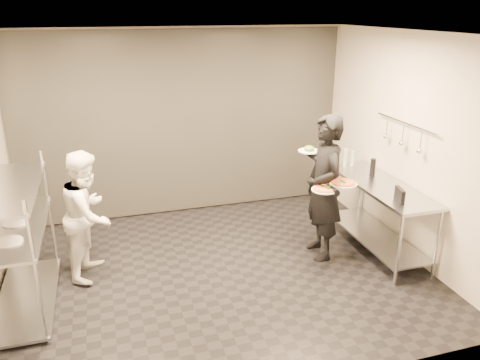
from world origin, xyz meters
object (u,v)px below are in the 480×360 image
object	(u,v)px
salad_plate	(309,149)
pos_monitor	(400,195)
pizza_plate_near	(324,189)
bottle_dark	(373,167)
bottle_green	(346,157)
chef	(88,214)
pizza_plate_far	(343,183)
pass_rack	(16,240)
waiter	(324,188)
bottle_clear	(353,158)
prep_counter	(378,205)

from	to	relation	value
salad_plate	pos_monitor	xyz separation A→B (m)	(0.76, -0.89, -0.36)
pizza_plate_near	bottle_dark	bearing A→B (deg)	26.63
bottle_dark	bottle_green	bearing A→B (deg)	104.33
chef	pos_monitor	world-z (taller)	chef
chef	pizza_plate_near	world-z (taller)	chef
pizza_plate_near	chef	bearing A→B (deg)	167.01
chef	pizza_plate_far	bearing A→B (deg)	-82.91
pass_rack	bottle_dark	world-z (taller)	pass_rack
waiter	bottle_dark	distance (m)	0.87
pos_monitor	bottle_dark	xyz separation A→B (m)	(0.17, 0.86, 0.04)
pizza_plate_near	bottle_dark	xyz separation A→B (m)	(0.94, 0.47, 0.02)
pass_rack	bottle_clear	xyz separation A→B (m)	(4.35, 0.77, 0.26)
bottle_green	bottle_dark	size ratio (longest dim) A/B	1.01
pizza_plate_near	bottle_clear	size ratio (longest dim) A/B	1.40
chef	bottle_clear	bearing A→B (deg)	-66.83
bottle_green	pizza_plate_near	bearing A→B (deg)	-129.88
pizza_plate_near	pos_monitor	size ratio (longest dim) A/B	1.35
bottle_dark	salad_plate	bearing A→B (deg)	178.29
chef	bottle_green	xyz separation A→B (m)	(3.53, 0.35, 0.27)
waiter	pizza_plate_near	distance (m)	0.27
pizza_plate_near	pizza_plate_far	distance (m)	0.28
pizza_plate_near	bottle_clear	bearing A→B (deg)	45.97
bottle_clear	prep_counter	bearing A→B (deg)	-91.61
waiter	pos_monitor	bearing A→B (deg)	49.77
chef	pizza_plate_near	xyz separation A→B (m)	(2.72, -0.63, 0.25)
salad_plate	waiter	bearing A→B (deg)	-69.44
prep_counter	chef	world-z (taller)	chef
pos_monitor	bottle_green	xyz separation A→B (m)	(0.04, 1.36, 0.04)
pizza_plate_far	bottle_green	distance (m)	1.08
waiter	chef	size ratio (longest dim) A/B	1.21
pizza_plate_far	waiter	bearing A→B (deg)	129.20
chef	pos_monitor	size ratio (longest dim) A/B	6.83
waiter	pizza_plate_far	bearing A→B (deg)	42.22
pass_rack	pos_monitor	distance (m)	4.25
waiter	pass_rack	bearing A→B (deg)	-86.01
waiter	salad_plate	bearing A→B (deg)	-156.43
pos_monitor	bottle_clear	distance (m)	1.34
waiter	pizza_plate_far	distance (m)	0.27
chef	bottle_clear	distance (m)	3.66
pass_rack	bottle_green	distance (m)	4.34
bottle_clear	bottle_green	bearing A→B (deg)	163.09
waiter	pizza_plate_far	xyz separation A→B (m)	(0.16, -0.19, 0.12)
pizza_plate_near	pos_monitor	xyz separation A→B (m)	(0.77, -0.39, -0.02)
prep_counter	pizza_plate_far	size ratio (longest dim) A/B	5.27
pass_rack	bottle_clear	world-z (taller)	pass_rack
waiter	pizza_plate_near	xyz separation A→B (m)	(-0.11, -0.23, 0.09)
chef	pos_monitor	bearing A→B (deg)	-88.04
pizza_plate_far	pass_rack	bearing A→B (deg)	177.98
pos_monitor	prep_counter	bearing A→B (deg)	92.26
bottle_green	pizza_plate_far	bearing A→B (deg)	-120.37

